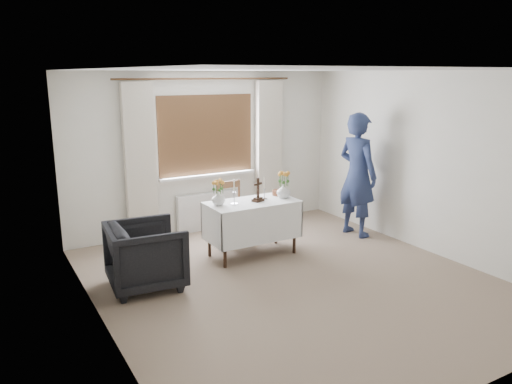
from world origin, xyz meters
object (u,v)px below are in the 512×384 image
at_px(person, 357,175).
at_px(wooden_cross, 258,190).
at_px(flower_vase_right, 284,191).
at_px(flower_vase_left, 218,198).
at_px(altar_table, 252,228).
at_px(armchair, 146,255).
at_px(wooden_chair, 234,213).

relative_size(person, wooden_cross, 5.86).
bearing_deg(flower_vase_right, flower_vase_left, 174.04).
height_order(person, flower_vase_left, person).
relative_size(altar_table, flower_vase_right, 6.12).
relative_size(flower_vase_left, flower_vase_right, 0.92).
relative_size(armchair, flower_vase_left, 4.56).
xyz_separation_m(altar_table, wooden_cross, (0.08, -0.03, 0.54)).
relative_size(altar_table, wooden_chair, 1.35).
height_order(armchair, flower_vase_left, flower_vase_left).
relative_size(altar_table, wooden_cross, 3.82).
bearing_deg(altar_table, armchair, -169.08).
bearing_deg(wooden_cross, armchair, 171.29).
bearing_deg(wooden_cross, person, -17.92).
distance_m(armchair, flower_vase_left, 1.27).
xyz_separation_m(armchair, flower_vase_right, (2.08, 0.27, 0.47)).
height_order(altar_table, wooden_chair, wooden_chair).
distance_m(person, wooden_cross, 1.76).
relative_size(person, flower_vase_left, 10.14).
bearing_deg(person, armchair, 87.39).
xyz_separation_m(wooden_chair, flower_vase_right, (0.47, -0.59, 0.40)).
bearing_deg(wooden_cross, flower_vase_left, 152.82).
xyz_separation_m(wooden_cross, flower_vase_left, (-0.55, 0.09, -0.07)).
bearing_deg(wooden_cross, wooden_chair, 78.49).
bearing_deg(wooden_chair, altar_table, -92.11).
xyz_separation_m(altar_table, armchair, (-1.60, -0.31, 0.01)).
height_order(wooden_cross, flower_vase_left, wooden_cross).
height_order(wooden_chair, flower_vase_right, flower_vase_right).
height_order(person, flower_vase_right, person).
bearing_deg(flower_vase_left, armchair, -161.76).
height_order(flower_vase_left, flower_vase_right, flower_vase_right).
xyz_separation_m(wooden_chair, wooden_cross, (0.07, -0.57, 0.46)).
distance_m(wooden_chair, person, 1.98).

